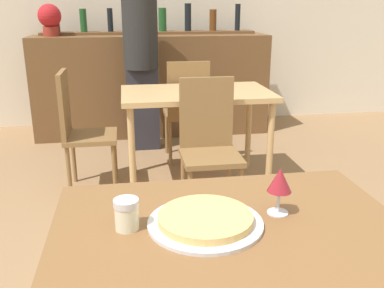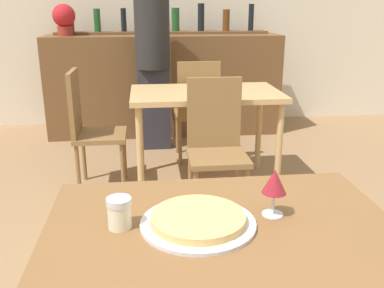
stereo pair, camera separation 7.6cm
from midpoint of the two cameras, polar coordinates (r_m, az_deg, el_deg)
The scene contains 13 objects.
wall_back at distance 5.38m, azimuth -6.40°, elevation 17.69°, with size 8.00×0.05×2.80m.
dining_table_near at distance 1.38m, azimuth 3.63°, elevation -14.36°, with size 1.11×0.82×0.77m.
dining_table_far at distance 3.42m, azimuth -0.04°, elevation 5.59°, with size 1.18×0.71×0.78m.
bar_counter at distance 4.95m, azimuth -5.77°, elevation 7.85°, with size 2.60×0.56×1.11m.
bar_back_shelf at distance 5.02m, azimuth -5.92°, elevation 15.20°, with size 2.39×0.24×0.33m.
chair_far_side_front at distance 2.97m, azimuth 1.51°, elevation 0.63°, with size 0.40×0.40×0.96m.
chair_far_side_back at distance 3.96m, azimuth -1.21°, elevation 5.11°, with size 0.40×0.40×0.96m.
chair_far_side_left at distance 3.45m, azimuth -15.47°, elevation 2.46°, with size 0.40×0.40×0.96m.
pizza_tray at distance 1.35m, azimuth 0.16°, elevation -10.14°, with size 0.36×0.36×0.04m.
cheese_shaker at distance 1.34m, azimuth -10.33°, elevation -9.19°, with size 0.08×0.08×0.10m.
person_standing at distance 4.32m, azimuth -7.31°, elevation 11.46°, with size 0.34×0.34×1.73m.
wine_glass at distance 1.41m, azimuth 10.11°, elevation -4.94°, with size 0.08×0.08×0.16m.
potted_plant at distance 4.89m, azimuth -18.88°, elevation 15.59°, with size 0.24×0.24×0.33m.
Camera 1 is at (-0.30, -1.13, 1.43)m, focal length 40.00 mm.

